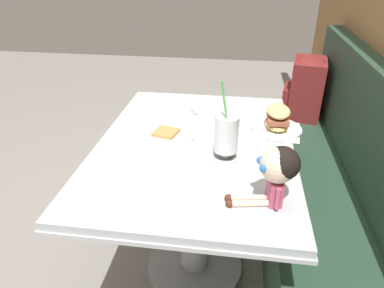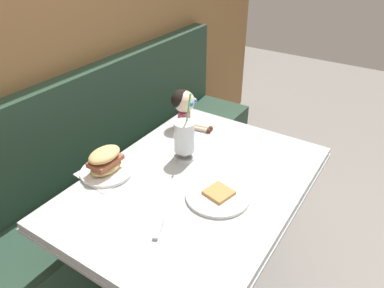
% 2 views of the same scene
% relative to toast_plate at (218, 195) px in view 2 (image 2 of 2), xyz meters
% --- Properties ---
extents(wood_panel_wall, '(4.40, 0.08, 2.40)m').
position_rel_toast_plate_xyz_m(wood_panel_wall, '(0.04, 1.00, 0.45)').
color(wood_panel_wall, olive).
rests_on(wood_panel_wall, ground).
extents(booth_bench, '(2.60, 0.48, 1.00)m').
position_rel_toast_plate_xyz_m(booth_bench, '(0.04, 0.76, -0.42)').
color(booth_bench, '#233D2D').
rests_on(booth_bench, ground).
extents(diner_table, '(1.11, 0.81, 0.74)m').
position_rel_toast_plate_xyz_m(diner_table, '(0.04, 0.13, -0.21)').
color(diner_table, '#B2BCC1').
rests_on(diner_table, ground).
extents(toast_plate, '(0.25, 0.25, 0.03)m').
position_rel_toast_plate_xyz_m(toast_plate, '(0.00, 0.00, 0.00)').
color(toast_plate, white).
rests_on(toast_plate, diner_table).
extents(milkshake_glass, '(0.10, 0.10, 0.31)m').
position_rel_toast_plate_xyz_m(milkshake_glass, '(0.15, 0.26, 0.09)').
color(milkshake_glass, silver).
rests_on(milkshake_glass, diner_table).
extents(sandwich_plate, '(0.22, 0.22, 0.12)m').
position_rel_toast_plate_xyz_m(sandwich_plate, '(-0.12, 0.47, 0.04)').
color(sandwich_plate, white).
rests_on(sandwich_plate, diner_table).
extents(butter_knife, '(0.22, 0.11, 0.01)m').
position_rel_toast_plate_xyz_m(butter_knife, '(-0.24, 0.09, -0.00)').
color(butter_knife, silver).
rests_on(butter_knife, diner_table).
extents(seated_doll, '(0.13, 0.23, 0.20)m').
position_rel_toast_plate_xyz_m(seated_doll, '(0.40, 0.42, 0.12)').
color(seated_doll, '#B74C6B').
rests_on(seated_doll, diner_table).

